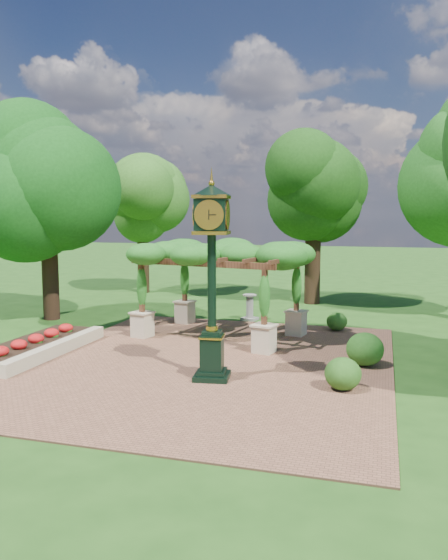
# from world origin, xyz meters

# --- Properties ---
(ground) EXTENTS (120.00, 120.00, 0.00)m
(ground) POSITION_xyz_m (0.00, 0.00, 0.00)
(ground) COLOR #1E4714
(ground) RESTS_ON ground
(brick_plaza) EXTENTS (10.00, 12.00, 0.04)m
(brick_plaza) POSITION_xyz_m (0.00, 1.00, 0.02)
(brick_plaza) COLOR brown
(brick_plaza) RESTS_ON ground
(border_wall) EXTENTS (0.35, 5.00, 0.40)m
(border_wall) POSITION_xyz_m (-4.60, 0.50, 0.20)
(border_wall) COLOR #C6B793
(border_wall) RESTS_ON ground
(flower_bed) EXTENTS (1.50, 5.00, 0.36)m
(flower_bed) POSITION_xyz_m (-5.50, 0.50, 0.18)
(flower_bed) COLOR red
(flower_bed) RESTS_ON ground
(pedestal_clock) EXTENTS (1.11, 1.11, 4.97)m
(pedestal_clock) POSITION_xyz_m (0.56, -0.48, 2.97)
(pedestal_clock) COLOR black
(pedestal_clock) RESTS_ON brick_plaza
(pergola) EXTENTS (5.80, 4.28, 3.30)m
(pergola) POSITION_xyz_m (-0.68, 4.28, 2.72)
(pergola) COLOR beige
(pergola) RESTS_ON brick_plaza
(sundial) EXTENTS (0.69, 0.69, 1.03)m
(sundial) POSITION_xyz_m (-0.40, 7.51, 0.45)
(sundial) COLOR gray
(sundial) RESTS_ON ground
(shrub_front) EXTENTS (1.02, 1.02, 0.78)m
(shrub_front) POSITION_xyz_m (3.81, -0.45, 0.43)
(shrub_front) COLOR #245017
(shrub_front) RESTS_ON brick_plaza
(shrub_mid) EXTENTS (1.31, 1.31, 0.92)m
(shrub_mid) POSITION_xyz_m (4.23, 1.85, 0.50)
(shrub_mid) COLOR #255A19
(shrub_mid) RESTS_ON brick_plaza
(shrub_back) EXTENTS (0.97, 0.97, 0.66)m
(shrub_back) POSITION_xyz_m (3.11, 6.31, 0.37)
(shrub_back) COLOR #295A1A
(shrub_back) RESTS_ON brick_plaza
(tree_west_near) EXTENTS (4.41, 4.41, 7.85)m
(tree_west_near) POSITION_xyz_m (-8.09, 5.46, 5.40)
(tree_west_near) COLOR black
(tree_west_near) RESTS_ON ground
(tree_west_far) EXTENTS (3.73, 3.73, 7.10)m
(tree_west_far) POSITION_xyz_m (-7.74, 13.48, 4.86)
(tree_west_far) COLOR black
(tree_west_far) RESTS_ON ground
(tree_north) EXTENTS (4.30, 4.30, 7.82)m
(tree_north) POSITION_xyz_m (1.45, 12.34, 5.36)
(tree_north) COLOR #311F13
(tree_north) RESTS_ON ground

